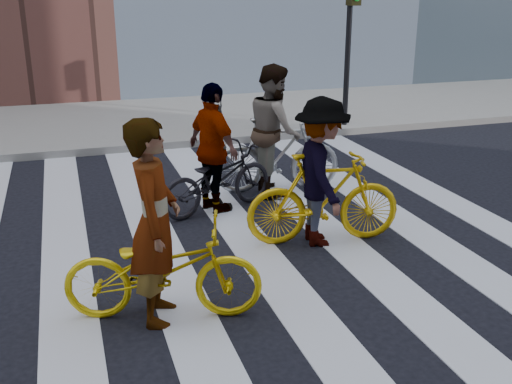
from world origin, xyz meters
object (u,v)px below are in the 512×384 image
bike_silver_mid (277,155)px  bike_yellow_right (324,198)px  rider_mid (274,130)px  bike_dark_rear (218,179)px  traffic_signal (351,25)px  bike_yellow_left (163,270)px  rider_right (321,172)px  rider_rear (213,149)px  rider_left (155,223)px

bike_silver_mid → bike_yellow_right: bearing=-174.9°
bike_silver_mid → rider_mid: bearing=98.6°
bike_silver_mid → bike_yellow_right: 2.04m
bike_dark_rear → bike_yellow_right: bearing=-166.3°
bike_silver_mid → traffic_signal: bearing=-31.6°
bike_silver_mid → bike_yellow_right: bike_silver_mid is taller
bike_yellow_left → bike_yellow_right: bearing=-45.6°
bike_yellow_left → rider_right: (2.14, 1.18, 0.42)m
bike_yellow_left → rider_rear: size_ratio=1.03×
bike_silver_mid → rider_right: size_ratio=1.07×
rider_mid → rider_right: size_ratio=1.08×
bike_silver_mid → rider_left: bearing=152.2°
bike_dark_rear → rider_rear: rider_rear is taller
bike_yellow_right → rider_mid: 2.07m
traffic_signal → bike_yellow_left: (-5.16, -6.57, -1.79)m
rider_mid → traffic_signal: bearing=-32.1°
bike_dark_rear → rider_left: size_ratio=0.91×
bike_dark_rear → rider_left: bearing=134.8°
bike_silver_mid → rider_mid: rider_mid is taller
bike_yellow_right → rider_mid: rider_mid is taller
bike_yellow_left → rider_left: (-0.05, 0.00, 0.49)m
rider_mid → bike_silver_mid: bearing=-81.4°
bike_yellow_left → rider_rear: (1.18, 2.66, 0.42)m
bike_silver_mid → rider_left: 4.01m
bike_yellow_left → rider_left: 0.49m
bike_yellow_left → bike_silver_mid: bike_silver_mid is taller
traffic_signal → rider_right: bearing=-119.2°
bike_silver_mid → rider_left: size_ratio=1.00×
traffic_signal → bike_yellow_right: bearing=-118.8°
bike_yellow_right → rider_rear: (-1.02, 1.48, 0.34)m
traffic_signal → bike_dark_rear: (-3.93, -3.91, -1.81)m
bike_yellow_right → traffic_signal: bearing=-19.9°
bike_yellow_left → bike_dark_rear: 2.93m
traffic_signal → rider_mid: size_ratio=1.68×
bike_silver_mid → rider_rear: (-1.14, -0.55, 0.32)m
traffic_signal → bike_yellow_left: size_ratio=1.77×
rider_right → rider_left: bearing=127.2°
traffic_signal → bike_yellow_left: bearing=-128.1°
bike_yellow_left → bike_silver_mid: bearing=-19.7°
bike_yellow_right → rider_rear: bearing=43.5°
bike_dark_rear → rider_right: 1.79m
bike_yellow_right → bike_dark_rear: size_ratio=1.07×
bike_yellow_left → bike_yellow_right: 2.49m
rider_left → rider_right: rider_left is taller
bike_yellow_left → bike_dark_rear: bike_yellow_left is taller
bike_yellow_left → bike_yellow_right: (2.19, 1.18, 0.08)m
bike_dark_rear → rider_left: (-1.28, -2.66, 0.51)m
rider_mid → bike_yellow_right: bearing=-173.5°
rider_mid → rider_rear: 1.23m
traffic_signal → bike_yellow_left: traffic_signal is taller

